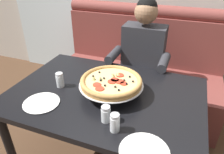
# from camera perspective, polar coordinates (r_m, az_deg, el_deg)

# --- Properties ---
(booth_bench) EXTENTS (1.79, 0.78, 1.13)m
(booth_bench) POSITION_cam_1_polar(r_m,az_deg,el_deg) (2.42, 6.71, 0.65)
(booth_bench) COLOR brown
(booth_bench) RESTS_ON ground_plane
(dining_table) EXTENTS (1.34, 0.92, 0.74)m
(dining_table) POSITION_cam_1_polar(r_m,az_deg,el_deg) (1.53, -1.78, -6.81)
(dining_table) COLOR black
(dining_table) RESTS_ON ground_plane
(diner_main) EXTENTS (0.54, 0.64, 1.27)m
(diner_main) POSITION_cam_1_polar(r_m,az_deg,el_deg) (2.03, 7.74, 4.45)
(diner_main) COLOR #2D3342
(diner_main) RESTS_ON ground_plane
(pizza) EXTENTS (0.44, 0.44, 0.13)m
(pizza) POSITION_cam_1_polar(r_m,az_deg,el_deg) (1.41, -0.24, -1.27)
(pizza) COLOR silver
(pizza) RESTS_ON dining_table
(shaker_oregano) EXTENTS (0.06, 0.06, 0.11)m
(shaker_oregano) POSITION_cam_1_polar(r_m,az_deg,el_deg) (1.57, -13.93, -1.00)
(shaker_oregano) COLOR white
(shaker_oregano) RESTS_ON dining_table
(shaker_pepper_flakes) EXTENTS (0.06, 0.06, 0.10)m
(shaker_pepper_flakes) POSITION_cam_1_polar(r_m,az_deg,el_deg) (1.22, -1.68, -10.23)
(shaker_pepper_flakes) COLOR white
(shaker_pepper_flakes) RESTS_ON dining_table
(shaker_parmesan) EXTENTS (0.05, 0.05, 0.11)m
(shaker_parmesan) POSITION_cam_1_polar(r_m,az_deg,el_deg) (1.16, 0.78, -12.57)
(shaker_parmesan) COLOR white
(shaker_parmesan) RESTS_ON dining_table
(plate_near_left) EXTENTS (0.24, 0.24, 0.02)m
(plate_near_left) POSITION_cam_1_polar(r_m,az_deg,el_deg) (1.45, -18.64, -6.42)
(plate_near_left) COLOR white
(plate_near_left) RESTS_ON dining_table
(plate_near_right) EXTENTS (0.25, 0.25, 0.02)m
(plate_near_right) POSITION_cam_1_polar(r_m,az_deg,el_deg) (1.10, 8.78, -19.10)
(plate_near_right) COLOR white
(plate_near_right) RESTS_ON dining_table
(patio_chair) EXTENTS (0.40, 0.40, 0.86)m
(patio_chair) POSITION_cam_1_polar(r_m,az_deg,el_deg) (4.06, -8.37, 14.63)
(patio_chair) COLOR black
(patio_chair) RESTS_ON ground_plane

